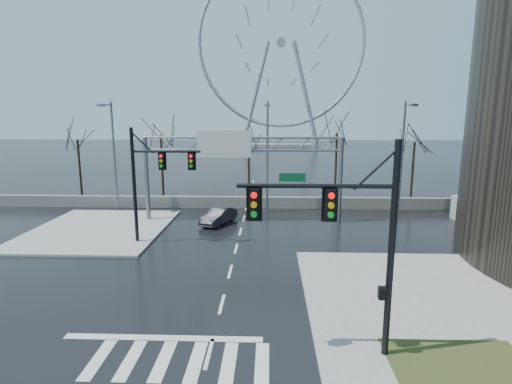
{
  "coord_description": "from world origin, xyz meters",
  "views": [
    {
      "loc": [
        2.23,
        -17.45,
        8.77
      ],
      "look_at": [
        1.37,
        7.35,
        4.0
      ],
      "focal_mm": 28.0,
      "sensor_mm": 36.0,
      "label": 1
    }
  ],
  "objects_px": {
    "signal_mast_far": "(150,175)",
    "ferris_wheel": "(281,50)",
    "signal_mast_near": "(353,230)",
    "car": "(219,216)",
    "sign_gantry": "(238,160)"
  },
  "relations": [
    {
      "from": "signal_mast_near",
      "to": "ferris_wheel",
      "type": "distance_m",
      "value": 101.29
    },
    {
      "from": "sign_gantry",
      "to": "car",
      "type": "xyz_separation_m",
      "value": [
        -1.57,
        -0.75,
        -4.53
      ]
    },
    {
      "from": "signal_mast_far",
      "to": "sign_gantry",
      "type": "relative_size",
      "value": 0.49
    },
    {
      "from": "car",
      "to": "sign_gantry",
      "type": "bearing_deg",
      "value": 50.09
    },
    {
      "from": "signal_mast_far",
      "to": "sign_gantry",
      "type": "height_order",
      "value": "signal_mast_far"
    },
    {
      "from": "signal_mast_far",
      "to": "car",
      "type": "relative_size",
      "value": 2.03
    },
    {
      "from": "signal_mast_near",
      "to": "signal_mast_far",
      "type": "bearing_deg",
      "value": 130.26
    },
    {
      "from": "signal_mast_near",
      "to": "ferris_wheel",
      "type": "height_order",
      "value": "ferris_wheel"
    },
    {
      "from": "signal_mast_near",
      "to": "ferris_wheel",
      "type": "relative_size",
      "value": 0.16
    },
    {
      "from": "ferris_wheel",
      "to": "car",
      "type": "distance_m",
      "value": 85.0
    },
    {
      "from": "signal_mast_far",
      "to": "car",
      "type": "bearing_deg",
      "value": 53.2
    },
    {
      "from": "sign_gantry",
      "to": "signal_mast_near",
      "type": "bearing_deg",
      "value": -73.81
    },
    {
      "from": "ferris_wheel",
      "to": "car",
      "type": "xyz_separation_m",
      "value": [
        -6.94,
        -80.79,
        -25.48
      ]
    },
    {
      "from": "ferris_wheel",
      "to": "car",
      "type": "height_order",
      "value": "ferris_wheel"
    },
    {
      "from": "signal_mast_far",
      "to": "ferris_wheel",
      "type": "bearing_deg",
      "value": 82.8
    }
  ]
}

